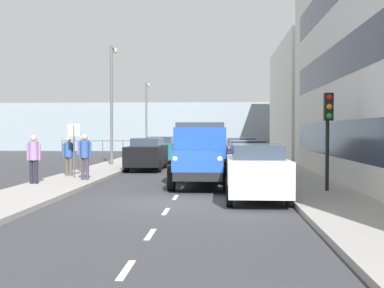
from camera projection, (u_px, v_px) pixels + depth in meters
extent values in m
plane|color=#38383D|center=(193.00, 172.00, 25.48)|extent=(80.00, 80.00, 0.00)
cube|color=#9E9993|center=(285.00, 171.00, 25.20)|extent=(2.44, 44.98, 0.15)
cube|color=#9E9993|center=(103.00, 170.00, 25.75)|extent=(2.44, 44.98, 0.15)
cube|color=silver|center=(126.00, 270.00, 7.56)|extent=(0.12, 1.10, 0.01)
cube|color=silver|center=(150.00, 234.00, 10.15)|extent=(0.12, 1.10, 0.01)
cube|color=silver|center=(166.00, 211.00, 13.01)|extent=(0.12, 1.10, 0.01)
cube|color=silver|center=(175.00, 197.00, 15.75)|extent=(0.12, 1.10, 0.01)
cube|color=silver|center=(182.00, 187.00, 18.47)|extent=(0.12, 1.10, 0.01)
cube|color=silver|center=(187.00, 181.00, 20.83)|extent=(0.12, 1.10, 0.01)
cube|color=silver|center=(190.00, 175.00, 23.42)|extent=(0.12, 1.10, 0.01)
cube|color=silver|center=(193.00, 171.00, 25.75)|extent=(0.12, 1.10, 0.01)
cube|color=silver|center=(196.00, 167.00, 28.43)|extent=(0.12, 1.10, 0.01)
cube|color=silver|center=(198.00, 165.00, 30.72)|extent=(0.12, 1.10, 0.01)
cube|color=silver|center=(200.00, 162.00, 33.49)|extent=(0.12, 1.10, 0.01)
cube|color=silver|center=(201.00, 160.00, 36.02)|extent=(0.12, 1.10, 0.01)
cube|color=silver|center=(202.00, 158.00, 38.48)|extent=(0.12, 1.10, 0.01)
cube|color=silver|center=(204.00, 156.00, 41.26)|extent=(0.12, 1.10, 0.01)
cube|color=silver|center=(205.00, 155.00, 43.51)|extent=(0.12, 1.10, 0.01)
cube|color=silver|center=(205.00, 153.00, 45.77)|extent=(0.12, 1.10, 0.01)
cube|color=#2D3847|center=(347.00, 140.00, 17.67)|extent=(0.08, 21.01, 1.40)
cube|color=#2D3847|center=(348.00, 55.00, 17.59)|extent=(0.08, 21.01, 1.40)
cube|color=silver|center=(328.00, 101.00, 38.09)|extent=(7.52, 14.19, 8.74)
cube|color=#84939E|center=(207.00, 127.00, 50.85)|extent=(80.00, 0.80, 5.00)
cylinder|color=#4C5156|center=(355.00, 147.00, 46.49)|extent=(0.08, 0.08, 1.20)
cylinder|color=#4C5156|center=(333.00, 147.00, 46.61)|extent=(0.08, 0.08, 1.20)
cylinder|color=#4C5156|center=(312.00, 147.00, 46.72)|extent=(0.08, 0.08, 1.20)
cylinder|color=#4C5156|center=(290.00, 147.00, 46.84)|extent=(0.08, 0.08, 1.20)
cylinder|color=#4C5156|center=(269.00, 146.00, 46.96)|extent=(0.08, 0.08, 1.20)
cylinder|color=#4C5156|center=(248.00, 146.00, 47.07)|extent=(0.08, 0.08, 1.20)
cylinder|color=#4C5156|center=(227.00, 146.00, 47.19)|extent=(0.08, 0.08, 1.20)
cylinder|color=#4C5156|center=(206.00, 146.00, 47.31)|extent=(0.08, 0.08, 1.20)
cylinder|color=#4C5156|center=(185.00, 146.00, 47.43)|extent=(0.08, 0.08, 1.20)
cylinder|color=#4C5156|center=(164.00, 146.00, 47.54)|extent=(0.08, 0.08, 1.20)
cylinder|color=#4C5156|center=(144.00, 146.00, 47.66)|extent=(0.08, 0.08, 1.20)
cylinder|color=#4C5156|center=(123.00, 146.00, 47.78)|extent=(0.08, 0.08, 1.20)
cylinder|color=#4C5156|center=(103.00, 146.00, 47.89)|extent=(0.08, 0.08, 1.20)
cylinder|color=#4C5156|center=(82.00, 146.00, 48.01)|extent=(0.08, 0.08, 1.20)
cylinder|color=#4C5156|center=(62.00, 146.00, 48.13)|extent=(0.08, 0.08, 1.20)
cube|color=#4C5156|center=(206.00, 141.00, 47.29)|extent=(28.00, 0.08, 0.08)
cube|color=black|center=(201.00, 170.00, 19.04)|extent=(1.64, 5.60, 0.30)
cube|color=#1E479E|center=(199.00, 160.00, 17.18)|extent=(1.72, 1.90, 0.70)
cube|color=silver|center=(197.00, 163.00, 16.28)|extent=(1.16, 0.08, 0.56)
sphere|color=white|center=(220.00, 159.00, 16.24)|extent=(0.20, 0.20, 0.20)
sphere|color=white|center=(175.00, 159.00, 16.32)|extent=(0.20, 0.20, 0.20)
cube|color=#1E479E|center=(200.00, 143.00, 18.67)|extent=(1.93, 1.34, 1.15)
cube|color=#2D3847|center=(200.00, 130.00, 18.66)|extent=(1.78, 1.23, 0.56)
cube|color=#2D2319|center=(202.00, 162.00, 20.37)|extent=(2.10, 2.80, 0.16)
cube|color=black|center=(227.00, 154.00, 20.30)|extent=(0.08, 2.80, 0.56)
cube|color=black|center=(178.00, 154.00, 20.42)|extent=(0.08, 2.80, 0.56)
cylinder|color=black|center=(226.00, 178.00, 17.31)|extent=(0.24, 0.90, 0.90)
cylinder|color=black|center=(171.00, 178.00, 17.42)|extent=(0.24, 0.90, 0.90)
cylinder|color=black|center=(226.00, 171.00, 20.52)|extent=(0.24, 0.90, 0.90)
cylinder|color=black|center=(179.00, 171.00, 20.63)|extent=(0.24, 0.90, 0.90)
cube|color=white|center=(256.00, 174.00, 15.00)|extent=(1.74, 4.12, 1.00)
cube|color=#2D3847|center=(257.00, 151.00, 14.78)|extent=(1.43, 2.27, 0.42)
cylinder|color=black|center=(228.00, 186.00, 16.33)|extent=(0.18, 0.60, 0.60)
cylinder|color=black|center=(279.00, 186.00, 16.24)|extent=(0.18, 0.60, 0.60)
cylinder|color=black|center=(230.00, 196.00, 13.78)|extent=(0.18, 0.60, 0.60)
cylinder|color=black|center=(290.00, 197.00, 13.68)|extent=(0.18, 0.60, 0.60)
cube|color=navy|center=(247.00, 162.00, 20.58)|extent=(1.67, 4.45, 1.00)
cube|color=#2D3847|center=(247.00, 146.00, 20.36)|extent=(1.37, 2.45, 0.42)
cylinder|color=black|center=(227.00, 172.00, 22.01)|extent=(0.18, 0.60, 0.60)
cylinder|color=black|center=(263.00, 172.00, 21.92)|extent=(0.18, 0.60, 0.60)
cylinder|color=black|center=(228.00, 177.00, 19.26)|extent=(0.18, 0.60, 0.60)
cylinder|color=black|center=(269.00, 178.00, 19.16)|extent=(0.18, 0.60, 0.60)
cube|color=slate|center=(241.00, 155.00, 26.86)|extent=(1.78, 4.38, 1.00)
cube|color=#2D3847|center=(241.00, 142.00, 26.64)|extent=(1.46, 2.41, 0.42)
cylinder|color=black|center=(225.00, 162.00, 28.28)|extent=(0.18, 0.60, 0.60)
cylinder|color=black|center=(255.00, 163.00, 28.18)|extent=(0.18, 0.60, 0.60)
cylinder|color=black|center=(225.00, 166.00, 25.57)|extent=(0.18, 0.60, 0.60)
cylinder|color=black|center=(258.00, 166.00, 25.47)|extent=(0.18, 0.60, 0.60)
cube|color=black|center=(147.00, 155.00, 26.52)|extent=(1.77, 4.60, 1.00)
cube|color=#2D3847|center=(148.00, 142.00, 26.70)|extent=(1.45, 2.53, 0.42)
cylinder|color=black|center=(159.00, 167.00, 25.06)|extent=(0.18, 0.60, 0.60)
cylinder|color=black|center=(126.00, 166.00, 25.16)|extent=(0.18, 0.60, 0.60)
cylinder|color=black|center=(166.00, 163.00, 27.91)|extent=(0.18, 0.60, 0.60)
cylinder|color=black|center=(136.00, 163.00, 28.01)|extent=(0.18, 0.60, 0.60)
cube|color=#1E6670|center=(161.00, 151.00, 32.52)|extent=(1.89, 4.16, 1.00)
cube|color=#2D3847|center=(161.00, 140.00, 32.70)|extent=(1.55, 2.29, 0.42)
cylinder|color=black|center=(172.00, 159.00, 31.20)|extent=(0.18, 0.60, 0.60)
cylinder|color=black|center=(144.00, 159.00, 31.30)|extent=(0.18, 0.60, 0.60)
cylinder|color=black|center=(176.00, 157.00, 33.77)|extent=(0.18, 0.60, 0.60)
cylinder|color=black|center=(150.00, 157.00, 33.88)|extent=(0.18, 0.60, 0.60)
cylinder|color=black|center=(36.00, 172.00, 18.38)|extent=(0.14, 0.14, 0.88)
cylinder|color=black|center=(31.00, 172.00, 18.40)|extent=(0.14, 0.14, 0.88)
cylinder|color=gray|center=(34.00, 151.00, 18.37)|extent=(0.34, 0.34, 0.70)
cylinder|color=gray|center=(39.00, 152.00, 18.36)|extent=(0.09, 0.09, 0.64)
cylinder|color=gray|center=(28.00, 152.00, 18.38)|extent=(0.09, 0.09, 0.64)
sphere|color=tan|center=(34.00, 138.00, 18.36)|extent=(0.24, 0.24, 0.24)
cylinder|color=#383342|center=(87.00, 169.00, 19.82)|extent=(0.14, 0.14, 0.89)
cylinder|color=#383342|center=(83.00, 169.00, 19.83)|extent=(0.14, 0.14, 0.89)
cylinder|color=#2D4C8C|center=(85.00, 149.00, 19.81)|extent=(0.34, 0.34, 0.70)
cylinder|color=#2D4C8C|center=(90.00, 150.00, 19.79)|extent=(0.09, 0.09, 0.65)
cylinder|color=#2D4C8C|center=(79.00, 150.00, 19.82)|extent=(0.09, 0.09, 0.65)
sphere|color=tan|center=(85.00, 137.00, 19.79)|extent=(0.24, 0.24, 0.24)
cylinder|color=#4C473D|center=(71.00, 167.00, 21.51)|extent=(0.14, 0.14, 0.82)
cylinder|color=#4C473D|center=(67.00, 167.00, 21.52)|extent=(0.14, 0.14, 0.82)
cylinder|color=#2D4C8C|center=(69.00, 150.00, 21.50)|extent=(0.34, 0.34, 0.65)
cylinder|color=#2D4C8C|center=(74.00, 150.00, 21.49)|extent=(0.09, 0.09, 0.60)
cylinder|color=#2D4C8C|center=(64.00, 150.00, 21.51)|extent=(0.09, 0.09, 0.60)
sphere|color=tan|center=(69.00, 140.00, 21.49)|extent=(0.22, 0.22, 0.22)
cylinder|color=#4C473D|center=(84.00, 163.00, 23.60)|extent=(0.14, 0.14, 0.84)
cylinder|color=#4C473D|center=(81.00, 163.00, 23.61)|extent=(0.14, 0.14, 0.84)
cylinder|color=gray|center=(82.00, 147.00, 23.58)|extent=(0.34, 0.34, 0.66)
cylinder|color=gray|center=(87.00, 148.00, 23.57)|extent=(0.09, 0.09, 0.61)
cylinder|color=gray|center=(78.00, 148.00, 23.60)|extent=(0.09, 0.09, 0.61)
sphere|color=tan|center=(82.00, 138.00, 23.57)|extent=(0.23, 0.23, 0.23)
cylinder|color=black|center=(327.00, 142.00, 16.24)|extent=(0.12, 0.12, 3.20)
cube|color=black|center=(328.00, 107.00, 16.07)|extent=(0.28, 0.24, 0.90)
sphere|color=red|center=(329.00, 97.00, 15.94)|extent=(0.18, 0.18, 0.18)
sphere|color=orange|center=(329.00, 107.00, 15.95)|extent=(0.18, 0.18, 0.18)
sphere|color=green|center=(329.00, 116.00, 15.96)|extent=(0.18, 0.18, 0.18)
cylinder|color=#59595B|center=(112.00, 105.00, 28.51)|extent=(0.16, 0.16, 6.86)
cylinder|color=#59595B|center=(113.00, 49.00, 28.87)|extent=(0.10, 0.90, 0.10)
sphere|color=silver|center=(115.00, 51.00, 29.32)|extent=(0.32, 0.32, 0.32)
cylinder|color=#59595B|center=(146.00, 118.00, 41.09)|extent=(0.16, 0.16, 5.97)
cylinder|color=#59595B|center=(147.00, 84.00, 41.46)|extent=(0.10, 0.90, 0.10)
sphere|color=silver|center=(148.00, 85.00, 41.91)|extent=(0.32, 0.32, 0.32)
cylinder|color=#4C4C4C|center=(74.00, 152.00, 20.62)|extent=(0.07, 0.07, 2.20)
cube|color=silver|center=(74.00, 130.00, 20.60)|extent=(0.50, 0.04, 0.50)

